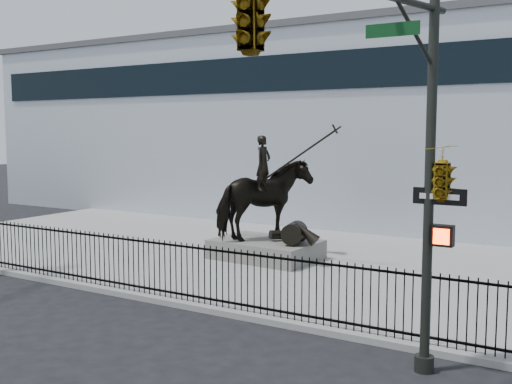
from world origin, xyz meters
The scene contains 7 objects.
ground centered at (0.00, 0.00, 0.00)m, with size 120.00×120.00×0.00m, color black.
plaza centered at (0.00, 7.00, 0.07)m, with size 30.00×12.00×0.15m, color #959593.
building centered at (0.00, 20.00, 4.50)m, with size 44.00×14.00×9.00m, color silver.
picket_fence centered at (0.00, 1.25, 0.90)m, with size 22.10×0.10×1.50m.
statue_plinth centered at (-0.09, 6.65, 0.47)m, with size 3.41×2.34×0.64m, color #5E5B56.
equestrian_statue centered at (-0.02, 6.65, 2.13)m, with size 4.37×2.84×3.70m.
traffic_signal_right centered at (6.47, -2.00, 4.85)m, with size 2.17×6.86×7.00m.
Camera 1 is at (9.80, -10.65, 4.47)m, focal length 42.00 mm.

